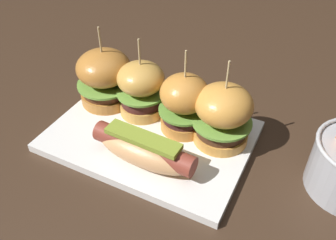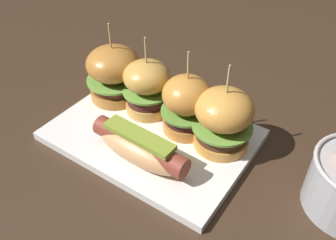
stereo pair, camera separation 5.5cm
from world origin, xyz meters
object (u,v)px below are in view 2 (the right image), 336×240
Objects in this scene: hot_dog at (140,147)px; slider_far_right at (223,119)px; slider_center_right at (187,104)px; slider_center_left at (147,87)px; platter_main at (152,135)px; slider_far_left at (114,73)px.

hot_dog is 0.13m from slider_far_right.
hot_dog is at bearing -100.93° from slider_center_right.
slider_far_right is at bearing -2.60° from slider_center_left.
slider_center_left reaches higher than platter_main.
platter_main is 2.23× the size of slider_far_left.
hot_dog is 1.17× the size of slider_center_left.
slider_far_left is 0.08m from slider_center_left.
slider_far_left reaches higher than hot_dog.
slider_far_left is 1.03× the size of slider_center_left.
slider_far_left is at bearing 177.61° from slider_center_right.
platter_main is at bearing -137.64° from slider_center_right.
slider_center_right is at bearing -4.34° from slider_center_left.
platter_main is 2.24× the size of slider_far_right.
slider_center_left is 0.98× the size of slider_far_right.
slider_center_left is (0.08, -0.00, -0.00)m from slider_far_left.
platter_main is 0.14m from slider_far_left.
platter_main is 1.96× the size of hot_dog.
hot_dog is at bearing -37.41° from slider_far_left.
slider_center_left is 0.98× the size of slider_center_right.
platter_main is at bearing -160.62° from slider_far_right.
slider_far_right is (0.11, 0.04, 0.06)m from platter_main.
slider_far_left reaches higher than slider_center_left.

